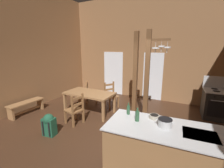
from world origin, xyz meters
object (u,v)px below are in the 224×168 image
bottle_short_on_counter (128,110)px  kitchen_island (167,152)px  mixing_bowl_on_counter (154,117)px  bottle_tall_on_counter (137,116)px  stove_range (222,104)px  stockpot_on_counter (165,123)px  bench_along_left_wall (26,106)px  ladderback_chair_by_post (90,92)px  dining_table (89,95)px  ladderback_chair_near_window (75,110)px  backpack (49,124)px  ladderback_chair_at_table_end (111,95)px

bottle_short_on_counter → kitchen_island: bearing=-15.1°
mixing_bowl_on_counter → bottle_tall_on_counter: size_ratio=0.75×
stove_range → stockpot_on_counter: 3.48m
kitchen_island → bench_along_left_wall: (-4.71, 0.51, -0.16)m
ladderback_chair_by_post → bottle_tall_on_counter: bottle_tall_on_counter is taller
dining_table → ladderback_chair_near_window: bearing=-83.3°
backpack → mixing_bowl_on_counter: mixing_bowl_on_counter is taller
ladderback_chair_at_table_end → bench_along_left_wall: size_ratio=0.80×
mixing_bowl_on_counter → bottle_tall_on_counter: bottle_tall_on_counter is taller
bench_along_left_wall → mixing_bowl_on_counter: bearing=-3.0°
ladderback_chair_at_table_end → bottle_tall_on_counter: size_ratio=3.66×
bench_along_left_wall → ladderback_chair_by_post: bearing=55.2°
bench_along_left_wall → stove_range: bearing=24.4°
ladderback_chair_near_window → backpack: size_ratio=1.59×
kitchen_island → ladderback_chair_near_window: ladderback_chair_near_window is taller
kitchen_island → stove_range: bearing=68.6°
kitchen_island → bottle_short_on_counter: size_ratio=9.03×
ladderback_chair_near_window → bottle_short_on_counter: 2.04m
kitchen_island → ladderback_chair_near_window: (-2.72, 0.74, -0.01)m
bench_along_left_wall → ladderback_chair_at_table_end: bearing=41.0°
stove_range → backpack: stove_range is taller
kitchen_island → bench_along_left_wall: 4.74m
kitchen_island → bottle_short_on_counter: (-0.83, 0.22, 0.56)m
kitchen_island → dining_table: bearing=150.0°
ladderback_chair_near_window → ladderback_chair_at_table_end: (0.29, 1.76, 0.00)m
kitchen_island → stove_range: 3.45m
kitchen_island → dining_table: kitchen_island is taller
ladderback_chair_near_window → bottle_short_on_counter: (1.89, -0.51, 0.57)m
bench_along_left_wall → stockpot_on_counter: 4.71m
bottle_tall_on_counter → stockpot_on_counter: bearing=1.1°
dining_table → stockpot_on_counter: bearing=-30.2°
bench_along_left_wall → bottle_short_on_counter: size_ratio=4.83×
ladderback_chair_at_table_end → bottle_short_on_counter: size_ratio=3.85×
dining_table → bench_along_left_wall: dining_table is taller
dining_table → stockpot_on_counter: 3.20m
dining_table → bottle_short_on_counter: (2.00, -1.41, 0.37)m
ladderback_chair_near_window → kitchen_island: bearing=-15.2°
stove_range → bottle_tall_on_counter: bearing=-119.8°
bench_along_left_wall → bottle_tall_on_counter: size_ratio=4.59×
ladderback_chair_at_table_end → stockpot_on_counter: (2.36, -2.46, 0.55)m
dining_table → ladderback_chair_by_post: size_ratio=1.79×
stove_range → ladderback_chair_by_post: stove_range is taller
kitchen_island → mixing_bowl_on_counter: (-0.31, 0.28, 0.50)m
ladderback_chair_by_post → stockpot_on_counter: size_ratio=3.06×
stove_range → dining_table: size_ratio=0.78×
dining_table → bottle_tall_on_counter: 2.79m
ladderback_chair_at_table_end → bottle_short_on_counter: 2.83m
bench_along_left_wall → bottle_short_on_counter: bearing=-4.2°
ladderback_chair_at_table_end → ladderback_chair_near_window: bearing=-99.4°
kitchen_island → ladderback_chair_at_table_end: 3.48m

